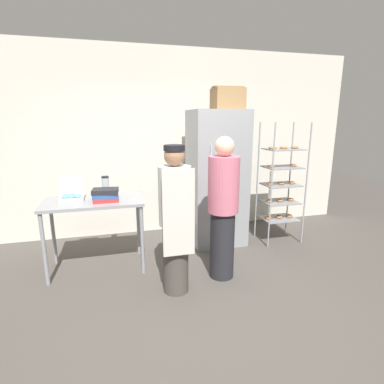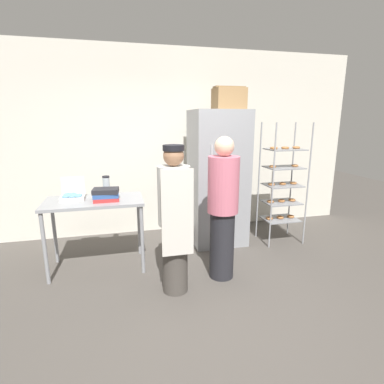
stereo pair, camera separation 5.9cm
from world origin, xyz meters
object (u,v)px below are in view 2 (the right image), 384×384
Objects in this scene: baking_rack at (282,185)px; person_customer at (223,208)px; cardboard_storage_box at (229,99)px; binder_stack at (106,195)px; donut_box at (73,196)px; person_baker at (174,219)px; blender_pitcher at (106,187)px; refrigerator at (218,178)px.

person_customer is (-1.24, -0.84, -0.03)m from baking_rack.
cardboard_storage_box is at bearing 67.74° from person_customer.
cardboard_storage_box is (1.73, 0.58, 1.16)m from binder_stack.
person_customer reaches higher than donut_box.
baking_rack is at bearing 28.96° from person_baker.
person_baker is at bearing -53.45° from blender_pitcher.
binder_stack is (-1.58, -0.56, -0.02)m from refrigerator.
refrigerator is 1.68m from binder_stack.
donut_box is at bearing -168.17° from cardboard_storage_box.
refrigerator is 1.10× the size of baking_rack.
blender_pitcher is at bearing 17.96° from donut_box.
person_customer reaches higher than person_baker.
refrigerator is at bearing -170.71° from cardboard_storage_box.
baking_rack is at bearing -13.29° from refrigerator.
blender_pitcher reaches higher than binder_stack.
person_customer is (1.29, -0.50, -0.12)m from binder_stack.
person_baker is (1.09, -0.82, -0.11)m from donut_box.
blender_pitcher is 1.51m from person_customer.
donut_box is 0.17× the size of person_baker.
donut_box is at bearing -167.97° from refrigerator.
person_customer is (1.68, -0.64, -0.09)m from donut_box.
baking_rack reaches higher than donut_box.
binder_stack is 0.98m from person_baker.
person_customer is at bearing -21.31° from binder_stack.
person_customer is (0.59, 0.18, 0.02)m from person_baker.
refrigerator reaches higher than person_baker.
blender_pitcher is at bearing -169.60° from cardboard_storage_box.
refrigerator is at bearing 166.71° from baking_rack.
cardboard_storage_box reaches higher than person_baker.
donut_box is at bearing 143.25° from person_baker.
cardboard_storage_box is at bearing 11.83° from donut_box.
cardboard_storage_box is 1.73m from person_customer.
binder_stack is at bearing 135.78° from person_baker.
blender_pitcher is at bearing 90.06° from binder_stack.
person_baker reaches higher than blender_pitcher.
cardboard_storage_box is (-0.80, 0.25, 1.24)m from baking_rack.
cardboard_storage_box is 0.27× the size of person_baker.
cardboard_storage_box is 0.26× the size of person_customer.
person_baker is at bearing -44.22° from binder_stack.
refrigerator is 7.13× the size of donut_box.
binder_stack is 0.20× the size of person_baker.
baking_rack reaches higher than binder_stack.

